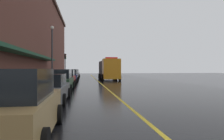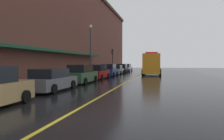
# 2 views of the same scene
# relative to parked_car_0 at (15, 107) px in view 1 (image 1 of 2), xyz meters

# --- Properties ---
(ground_plane) EXTENTS (112.00, 112.00, 0.00)m
(ground_plane) POSITION_rel_parked_car_0_xyz_m (3.91, 23.95, -0.85)
(ground_plane) COLOR black
(sidewalk_left) EXTENTS (2.40, 70.00, 0.15)m
(sidewalk_left) POSITION_rel_parked_car_0_xyz_m (-2.29, 23.95, -0.77)
(sidewalk_left) COLOR #9E9B93
(sidewalk_left) RESTS_ON ground
(lane_center_stripe) EXTENTS (0.16, 70.00, 0.01)m
(lane_center_stripe) POSITION_rel_parked_car_0_xyz_m (3.91, 23.95, -0.85)
(lane_center_stripe) COLOR gold
(lane_center_stripe) RESTS_ON ground
(parked_car_0) EXTENTS (2.10, 4.46, 1.83)m
(parked_car_0) POSITION_rel_parked_car_0_xyz_m (0.00, 0.00, 0.00)
(parked_car_0) COLOR #A5844C
(parked_car_0) RESTS_ON ground
(parked_car_1) EXTENTS (2.19, 4.84, 1.55)m
(parked_car_1) POSITION_rel_parked_car_0_xyz_m (-0.14, 6.08, -0.11)
(parked_car_1) COLOR #595B60
(parked_car_1) RESTS_ON ground
(parked_car_2) EXTENTS (2.15, 4.82, 1.78)m
(parked_car_2) POSITION_rel_parked_car_0_xyz_m (-0.13, 12.06, -0.02)
(parked_car_2) COLOR #2D5133
(parked_car_2) RESTS_ON ground
(parked_car_3) EXTENTS (2.03, 4.82, 1.73)m
(parked_car_3) POSITION_rel_parked_car_0_xyz_m (-0.04, 17.58, -0.04)
(parked_car_3) COLOR maroon
(parked_car_3) RESTS_ON ground
(parked_car_4) EXTENTS (2.01, 4.29, 1.77)m
(parked_car_4) POSITION_rel_parked_car_0_xyz_m (0.01, 23.41, -0.03)
(parked_car_4) COLOR navy
(parked_car_4) RESTS_ON ground
(parked_car_5) EXTENTS (2.08, 4.48, 1.56)m
(parked_car_5) POSITION_rel_parked_car_0_xyz_m (-0.01, 28.84, -0.11)
(parked_car_5) COLOR silver
(parked_car_5) RESTS_ON ground
(parked_car_6) EXTENTS (2.14, 4.34, 1.72)m
(parked_car_6) POSITION_rel_parked_car_0_xyz_m (-0.11, 34.99, -0.05)
(parked_car_6) COLOR black
(parked_car_6) RESTS_ON ground
(parked_car_7) EXTENTS (2.23, 4.83, 1.69)m
(parked_car_7) POSITION_rel_parked_car_0_xyz_m (-0.09, 40.27, -0.05)
(parked_car_7) COLOR silver
(parked_car_7) RESTS_ON ground
(utility_truck) EXTENTS (3.01, 7.71, 3.56)m
(utility_truck) POSITION_rel_parked_car_0_xyz_m (5.88, 28.52, 0.84)
(utility_truck) COLOR orange
(utility_truck) RESTS_ON ground
(parking_meter_0) EXTENTS (0.14, 0.18, 1.33)m
(parking_meter_0) POSITION_rel_parked_car_0_xyz_m (-1.44, 29.82, 0.21)
(parking_meter_0) COLOR #4C4C51
(parking_meter_0) RESTS_ON sidewalk_left
(parking_meter_1) EXTENTS (0.14, 0.18, 1.33)m
(parking_meter_1) POSITION_rel_parked_car_0_xyz_m (-1.44, 6.56, 0.21)
(parking_meter_1) COLOR #4C4C51
(parking_meter_1) RESTS_ON sidewalk_left
(parking_meter_2) EXTENTS (0.14, 0.18, 1.33)m
(parking_meter_2) POSITION_rel_parked_car_0_xyz_m (-1.44, 12.28, 0.21)
(parking_meter_2) COLOR #4C4C51
(parking_meter_2) RESTS_ON sidewalk_left
(street_lamp_left) EXTENTS (0.44, 0.44, 6.94)m
(street_lamp_left) POSITION_rel_parked_car_0_xyz_m (-2.04, 20.96, 3.55)
(street_lamp_left) COLOR #33383D
(street_lamp_left) RESTS_ON sidewalk_left
(traffic_light_near) EXTENTS (0.38, 0.36, 4.30)m
(traffic_light_near) POSITION_rel_parked_car_0_xyz_m (-1.38, 32.03, 2.31)
(traffic_light_near) COLOR #232326
(traffic_light_near) RESTS_ON sidewalk_left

